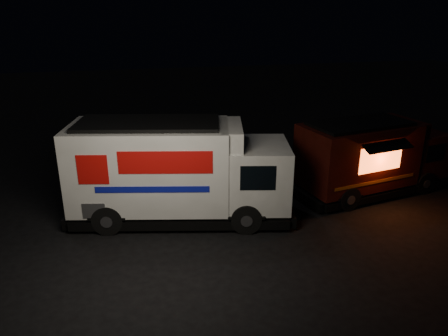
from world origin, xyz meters
TOP-DOWN VIEW (x-y plane):
  - ground at (0.00, 0.00)m, footprint 80.00×80.00m
  - white_truck at (-0.50, 0.55)m, footprint 8.20×4.27m
  - red_truck at (7.29, 1.13)m, footprint 6.77×3.53m

SIDE VIEW (x-z plane):
  - ground at x=0.00m, z-range 0.00..0.00m
  - red_truck at x=7.29m, z-range 0.00..3.00m
  - white_truck at x=-0.50m, z-range 0.00..3.54m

